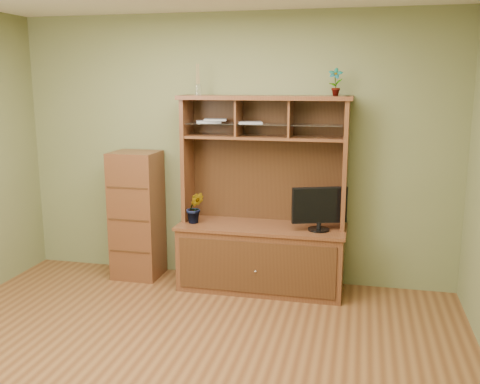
% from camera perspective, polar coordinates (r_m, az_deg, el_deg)
% --- Properties ---
extents(room, '(4.54, 4.04, 2.74)m').
position_cam_1_polar(room, '(3.58, -8.35, 0.60)').
color(room, '#593219').
rests_on(room, ground).
extents(media_hutch, '(1.66, 0.61, 1.90)m').
position_cam_1_polar(media_hutch, '(5.30, 2.34, -4.84)').
color(media_hutch, '#4F2716').
rests_on(media_hutch, room).
extents(monitor, '(0.51, 0.22, 0.41)m').
position_cam_1_polar(monitor, '(5.06, 8.46, -1.69)').
color(monitor, black).
rests_on(monitor, media_hutch).
extents(orchid_plant, '(0.20, 0.18, 0.31)m').
position_cam_1_polar(orchid_plant, '(5.30, -4.82, -1.68)').
color(orchid_plant, '#395C1F').
rests_on(orchid_plant, media_hutch).
extents(top_plant, '(0.14, 0.10, 0.26)m').
position_cam_1_polar(top_plant, '(5.08, 10.14, 11.50)').
color(top_plant, '#2B6222').
rests_on(top_plant, media_hutch).
extents(reed_diffuser, '(0.06, 0.06, 0.30)m').
position_cam_1_polar(reed_diffuser, '(5.31, -4.52, 11.52)').
color(reed_diffuser, silver).
rests_on(reed_diffuser, media_hutch).
extents(magazines, '(0.69, 0.25, 0.04)m').
position_cam_1_polar(magazines, '(5.26, -1.73, 7.55)').
color(magazines, '#A7A7AC').
rests_on(magazines, media_hutch).
extents(side_cabinet, '(0.47, 0.43, 1.33)m').
position_cam_1_polar(side_cabinet, '(5.68, -10.92, -2.42)').
color(side_cabinet, '#4F2716').
rests_on(side_cabinet, room).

